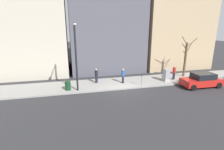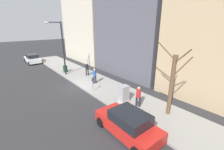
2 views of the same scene
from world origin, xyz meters
The scene contains 12 objects.
ground_plane centered at (0.00, 0.00, 0.00)m, with size 120.00×120.00×0.00m, color #2B2B2D.
sidewalk centered at (2.00, 0.00, 0.07)m, with size 4.00×36.00×0.15m, color gray.
parked_car_red centered at (-1.07, -8.41, 0.74)m, with size 1.95×4.21×1.52m.
parking_meter centered at (0.45, -2.13, 0.98)m, with size 0.14×0.10×1.35m.
utility_box centered at (1.30, -5.55, 0.85)m, with size 0.83×0.61×1.43m.
streetlamp centered at (0.28, 4.66, 4.02)m, with size 1.97×0.32×6.50m.
bare_tree centered at (2.59, -8.83, 2.49)m, with size 1.50×2.19×5.05m.
trash_bin centered at (0.90, 5.61, 0.60)m, with size 0.56×0.56×0.90m, color #14381E.
pedestrian_near_meter centered at (1.65, -6.79, 1.09)m, with size 0.36×0.37×1.66m.
pedestrian_midblock centered at (1.76, -0.44, 1.09)m, with size 0.40×0.36×1.66m.
pedestrian_far_corner centered at (2.48, 2.47, 1.09)m, with size 0.36×0.36×1.66m.
office_tower_left centered at (10.61, -10.63, 9.50)m, with size 10.22×10.22×18.99m, color tan.
Camera 1 is at (-16.24, 5.19, 6.39)m, focal length 28.00 mm.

